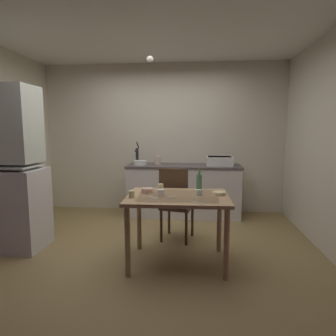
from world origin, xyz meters
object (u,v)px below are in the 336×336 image
object	(u,v)px
hutch_cabinet	(8,174)
chair_far_side	(176,203)
sink_basin	(219,161)
mug_dark	(132,194)
mixing_bowl_counter	(140,163)
glass_bottle	(199,182)
hand_pump	(137,154)
dining_table	(178,205)
serving_bowl_wide	(219,193)

from	to	relation	value
hutch_cabinet	chair_far_side	world-z (taller)	hutch_cabinet
sink_basin	mug_dark	size ratio (longest dim) A/B	6.10
hutch_cabinet	chair_far_side	bearing A→B (deg)	11.28
hutch_cabinet	mixing_bowl_counter	distance (m)	2.05
glass_bottle	sink_basin	bearing A→B (deg)	76.82
hand_pump	glass_bottle	size ratio (longest dim) A/B	1.55
hand_pump	glass_bottle	bearing A→B (deg)	-55.31
sink_basin	dining_table	xyz separation A→B (m)	(-0.58, -1.82, -0.29)
serving_bowl_wide	glass_bottle	size ratio (longest dim) A/B	0.59
mixing_bowl_counter	chair_far_side	size ratio (longest dim) A/B	0.22
dining_table	glass_bottle	distance (m)	0.45
mixing_bowl_counter	mug_dark	xyz separation A→B (m)	(0.28, -1.90, -0.11)
dining_table	glass_bottle	bearing A→B (deg)	54.64
chair_far_side	glass_bottle	size ratio (longest dim) A/B	3.93
sink_basin	glass_bottle	world-z (taller)	sink_basin
dining_table	chair_far_side	world-z (taller)	chair_far_side
serving_bowl_wide	chair_far_side	bearing A→B (deg)	133.11
dining_table	mixing_bowl_counter	bearing A→B (deg)	113.28
mixing_bowl_counter	hutch_cabinet	bearing A→B (deg)	-131.21
hutch_cabinet	hand_pump	size ratio (longest dim) A/B	5.13
dining_table	hand_pump	bearing A→B (deg)	114.04
glass_bottle	hand_pump	bearing A→B (deg)	124.69
hand_pump	serving_bowl_wide	world-z (taller)	hand_pump
mixing_bowl_counter	mug_dark	distance (m)	1.93
mixing_bowl_counter	hand_pump	bearing A→B (deg)	126.39
mug_dark	glass_bottle	xyz separation A→B (m)	(0.71, 0.46, 0.06)
sink_basin	glass_bottle	distance (m)	1.53
mug_dark	glass_bottle	size ratio (longest dim) A/B	0.29
hutch_cabinet	chair_far_side	xyz separation A→B (m)	(2.04, 0.41, -0.42)
hand_pump	dining_table	world-z (taller)	hand_pump
mixing_bowl_counter	serving_bowl_wide	distance (m)	2.08
hand_pump	dining_table	distance (m)	2.07
serving_bowl_wide	mug_dark	distance (m)	0.95
hutch_cabinet	sink_basin	xyz separation A→B (m)	(2.69, 1.59, 0.02)
glass_bottle	serving_bowl_wide	bearing A→B (deg)	-48.74
glass_bottle	hutch_cabinet	bearing A→B (deg)	-177.50
sink_basin	mug_dark	distance (m)	2.23
dining_table	mug_dark	bearing A→B (deg)	-164.13
dining_table	chair_far_side	xyz separation A→B (m)	(-0.07, 0.63, -0.15)
hand_pump	dining_table	bearing A→B (deg)	-65.96
serving_bowl_wide	glass_bottle	bearing A→B (deg)	131.26
hutch_cabinet	sink_basin	distance (m)	3.13
hand_pump	mixing_bowl_counter	xyz separation A→B (m)	(0.07, -0.10, -0.13)
hutch_cabinet	dining_table	world-z (taller)	hutch_cabinet
serving_bowl_wide	hand_pump	bearing A→B (deg)	125.66
hutch_cabinet	hand_pump	distance (m)	2.08
hutch_cabinet	sink_basin	world-z (taller)	hutch_cabinet
sink_basin	glass_bottle	bearing A→B (deg)	-103.18
hutch_cabinet	glass_bottle	size ratio (longest dim) A/B	7.94
sink_basin	mug_dark	xyz separation A→B (m)	(-1.06, -1.95, -0.15)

